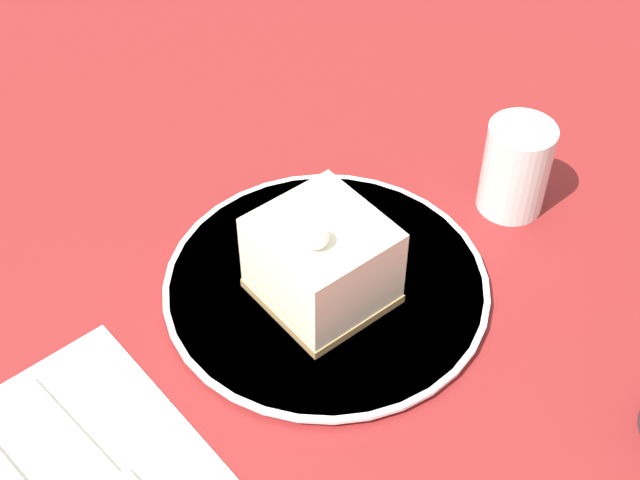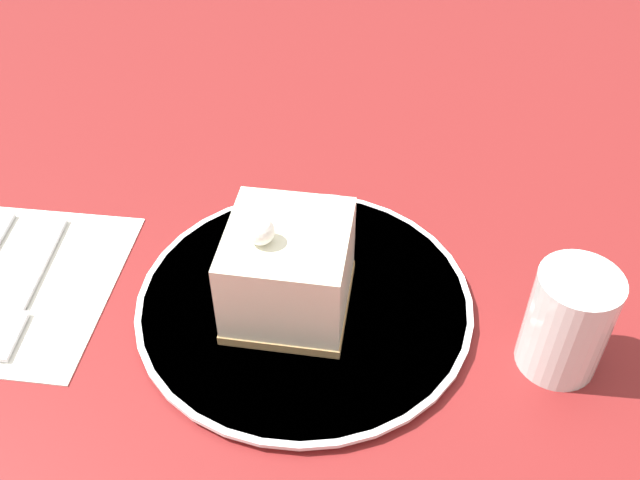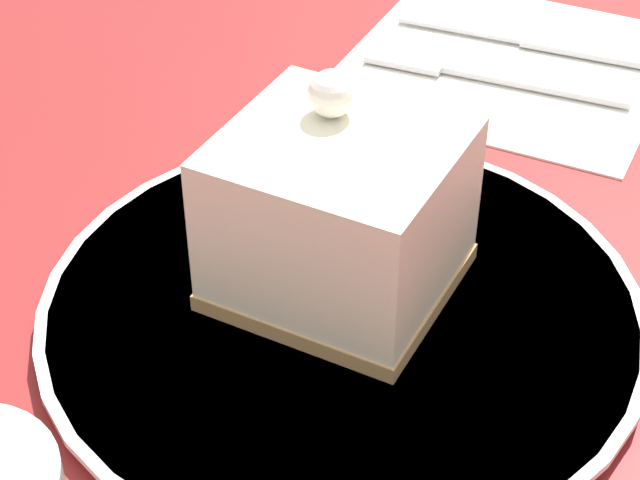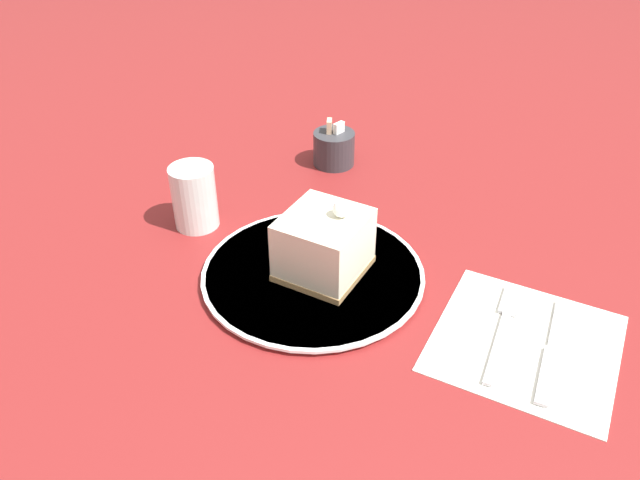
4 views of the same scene
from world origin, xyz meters
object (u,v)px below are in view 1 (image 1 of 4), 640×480
(plate, at_px, (326,285))
(knife, at_px, (9,478))
(fork, at_px, (100,462))
(cake_slice, at_px, (322,261))
(drinking_glass, at_px, (516,168))

(plate, distance_m, knife, 0.30)
(fork, height_order, knife, same)
(fork, bearing_deg, plate, -178.70)
(cake_slice, xyz_separation_m, fork, (0.23, -0.01, -0.05))
(cake_slice, height_order, fork, cake_slice)
(plate, xyz_separation_m, knife, (0.30, -0.04, -0.00))
(plate, relative_size, drinking_glass, 3.09)
(knife, bearing_deg, plate, 174.12)
(plate, bearing_deg, fork, -1.30)
(cake_slice, relative_size, fork, 0.68)
(plate, distance_m, drinking_glass, 0.22)
(knife, distance_m, drinking_glass, 0.52)
(cake_slice, xyz_separation_m, drinking_glass, (-0.22, 0.05, -0.01))
(cake_slice, relative_size, drinking_glass, 1.26)
(cake_slice, distance_m, drinking_glass, 0.22)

